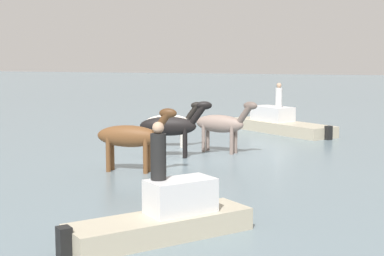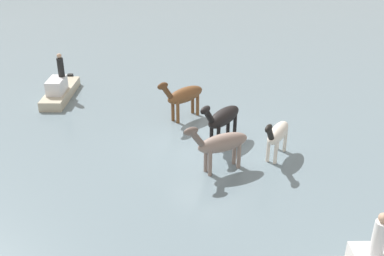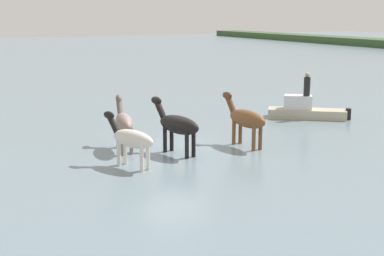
{
  "view_description": "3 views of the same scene",
  "coord_description": "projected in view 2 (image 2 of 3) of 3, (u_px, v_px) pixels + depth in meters",
  "views": [
    {
      "loc": [
        -7.26,
        18.99,
        3.65
      ],
      "look_at": [
        -0.08,
        -0.36,
        1.09
      ],
      "focal_mm": 53.58,
      "sensor_mm": 36.0,
      "label": 1
    },
    {
      "loc": [
        -9.89,
        -12.4,
        8.51
      ],
      "look_at": [
        -0.93,
        -0.27,
        1.18
      ],
      "focal_mm": 41.12,
      "sensor_mm": 36.0,
      "label": 2
    },
    {
      "loc": [
        18.21,
        -8.15,
        5.22
      ],
      "look_at": [
        0.1,
        0.74,
        0.81
      ],
      "focal_mm": 49.06,
      "sensor_mm": 36.0,
      "label": 3
    }
  ],
  "objects": [
    {
      "name": "person_boatman_standing",
      "position": [
        60.0,
        66.0,
        21.97
      ],
      "size": [
        0.32,
        0.32,
        1.19
      ],
      "color": "black",
      "rests_on": "boat_dinghy_port"
    },
    {
      "name": "horse_rear_stallion",
      "position": [
        277.0,
        134.0,
        16.71
      ],
      "size": [
        2.31,
        1.32,
        1.85
      ],
      "rotation": [
        0.0,
        0.0,
        3.57
      ],
      "color": "silver",
      "rests_on": "ground_plane"
    },
    {
      "name": "person_spotter_bow",
      "position": [
        379.0,
        236.0,
        10.24
      ],
      "size": [
        0.32,
        0.32,
        1.19
      ],
      "color": "silver",
      "rests_on": "boat_motor_center"
    },
    {
      "name": "boat_dinghy_port",
      "position": [
        60.0,
        92.0,
        22.57
      ],
      "size": [
        3.2,
        3.75,
        1.32
      ],
      "rotation": [
        0.0,
        0.0,
        4.07
      ],
      "color": "#B7AD93",
      "rests_on": "ground_plane"
    },
    {
      "name": "horse_lead",
      "position": [
        223.0,
        118.0,
        17.73
      ],
      "size": [
        2.65,
        1.19,
        2.07
      ],
      "rotation": [
        0.0,
        0.0,
        3.43
      ],
      "color": "black",
      "rests_on": "ground_plane"
    },
    {
      "name": "ground_plane",
      "position": [
        206.0,
        146.0,
        17.98
      ],
      "size": [
        210.15,
        210.15,
        0.0
      ],
      "primitive_type": "plane",
      "color": "slate"
    },
    {
      "name": "horse_chestnut_trailing",
      "position": [
        184.0,
        95.0,
        19.92
      ],
      "size": [
        2.67,
        0.87,
        2.07
      ],
      "rotation": [
        0.0,
        0.0,
        3.27
      ],
      "color": "brown",
      "rests_on": "ground_plane"
    },
    {
      "name": "horse_gray_outer",
      "position": [
        221.0,
        143.0,
        15.8
      ],
      "size": [
        2.61,
        0.94,
        2.01
      ],
      "rotation": [
        0.0,
        0.0,
        2.97
      ],
      "color": "gray",
      "rests_on": "ground_plane"
    }
  ]
}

